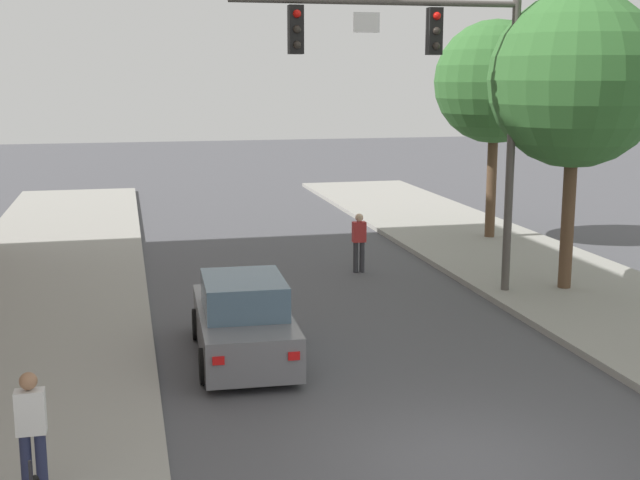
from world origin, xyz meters
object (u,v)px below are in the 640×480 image
(traffic_signal_mast, at_px, (437,75))
(street_tree_third, at_px, (495,82))
(pedestrian_sidewalk_left_walker, at_px, (32,428))
(street_tree_second, at_px, (576,81))
(pedestrian_crossing_road, at_px, (359,240))
(car_lead_grey, at_px, (244,321))

(traffic_signal_mast, relative_size, street_tree_third, 1.08)
(pedestrian_sidewalk_left_walker, height_order, street_tree_second, street_tree_second)
(traffic_signal_mast, height_order, street_tree_third, traffic_signal_mast)
(pedestrian_crossing_road, bearing_deg, traffic_signal_mast, -74.23)
(traffic_signal_mast, relative_size, pedestrian_crossing_road, 4.57)
(car_lead_grey, height_order, pedestrian_crossing_road, pedestrian_crossing_road)
(car_lead_grey, bearing_deg, street_tree_third, 45.97)
(traffic_signal_mast, height_order, car_lead_grey, traffic_signal_mast)
(pedestrian_sidewalk_left_walker, relative_size, street_tree_second, 0.23)
(street_tree_second, relative_size, street_tree_third, 1.04)
(car_lead_grey, xyz_separation_m, pedestrian_sidewalk_left_walker, (-3.35, -5.17, 0.34))
(pedestrian_crossing_road, relative_size, street_tree_third, 0.24)
(traffic_signal_mast, bearing_deg, street_tree_second, -1.94)
(traffic_signal_mast, xyz_separation_m, pedestrian_crossing_road, (-0.91, 3.23, -4.44))
(pedestrian_sidewalk_left_walker, bearing_deg, traffic_signal_mast, 45.06)
(pedestrian_sidewalk_left_walker, xyz_separation_m, street_tree_third, (12.80, 14.95, 4.06))
(car_lead_grey, height_order, street_tree_second, street_tree_second)
(pedestrian_crossing_road, bearing_deg, car_lead_grey, -122.42)
(street_tree_third, bearing_deg, traffic_signal_mast, -124.09)
(pedestrian_crossing_road, bearing_deg, street_tree_second, -37.44)
(street_tree_second, bearing_deg, street_tree_third, 81.57)
(car_lead_grey, relative_size, street_tree_third, 0.62)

